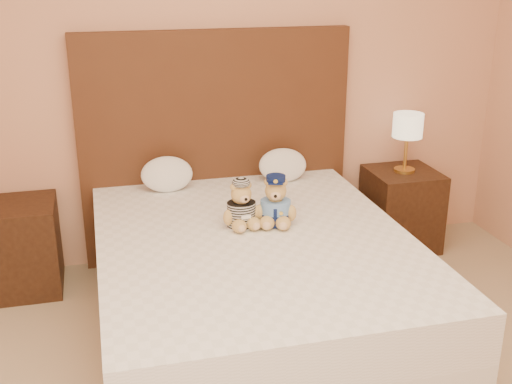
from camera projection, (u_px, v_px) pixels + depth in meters
The scene contains 9 objects.
bed at pixel (255, 284), 3.41m from camera, with size 1.60×2.00×0.55m.
headboard at pixel (216, 147), 4.17m from camera, with size 1.75×0.08×1.50m, color #472615.
nightstand_left at pixel (20, 247), 3.85m from camera, with size 0.45×0.45×0.55m, color #362011.
nightstand_right at pixel (401, 209), 4.43m from camera, with size 0.45×0.45×0.55m, color #362011.
lamp at pixel (408, 128), 4.24m from camera, with size 0.20×0.20×0.40m.
teddy_police at pixel (276, 200), 3.43m from camera, with size 0.24×0.23×0.27m, color #B59046, non-canonical shape.
teddy_prisoner at pixel (241, 204), 3.41m from camera, with size 0.23×0.22×0.25m, color #B59046, non-canonical shape.
pillow_left at pixel (167, 173), 3.95m from camera, with size 0.32×0.21×0.23m, color white.
pillow_right at pixel (283, 164), 4.13m from camera, with size 0.32×0.21×0.22m, color white.
Camera 1 is at (-0.75, -1.74, 1.90)m, focal length 45.00 mm.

